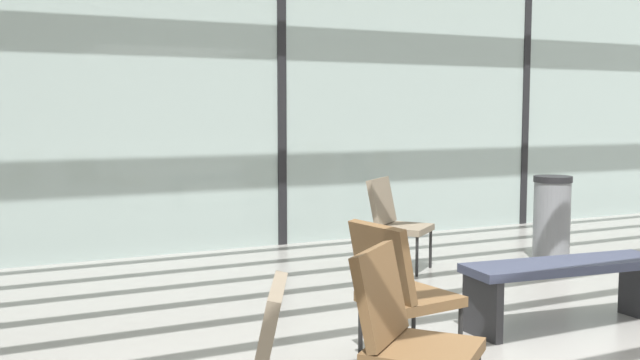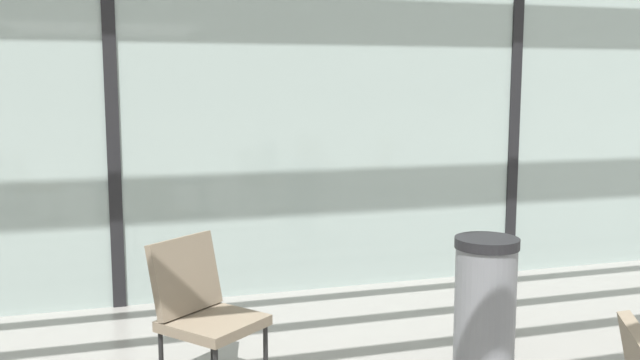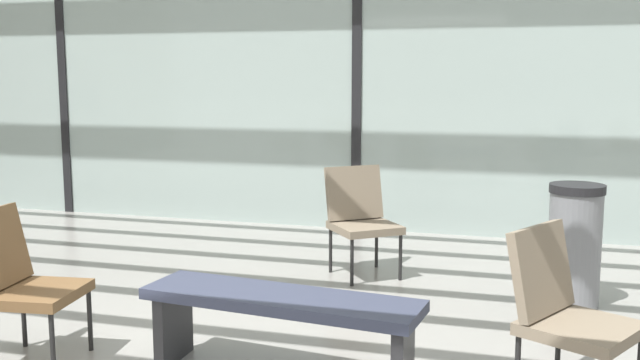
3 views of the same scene
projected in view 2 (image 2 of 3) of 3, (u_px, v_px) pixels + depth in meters
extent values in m
cube|color=#A3B7B2|center=(111.00, 82.00, 5.39)|extent=(14.00, 0.08, 3.52)
cube|color=black|center=(111.00, 82.00, 5.39)|extent=(0.10, 0.12, 3.52)
cube|color=black|center=(513.00, 82.00, 6.40)|extent=(0.10, 0.12, 3.52)
ellipsoid|color=silver|center=(178.00, 58.00, 11.74)|extent=(12.78, 4.30, 4.30)
sphere|color=black|center=(61.00, 27.00, 9.33)|extent=(0.28, 0.28, 0.28)
sphere|color=black|center=(132.00, 29.00, 9.59)|extent=(0.28, 0.28, 0.28)
sphere|color=black|center=(198.00, 30.00, 9.85)|extent=(0.28, 0.28, 0.28)
sphere|color=black|center=(261.00, 32.00, 10.11)|extent=(0.28, 0.28, 0.28)
sphere|color=black|center=(322.00, 33.00, 10.37)|extent=(0.28, 0.28, 0.28)
cube|color=#7F705B|center=(213.00, 323.00, 4.03)|extent=(0.67, 0.67, 0.06)
cube|color=#7F705B|center=(185.00, 275.00, 4.12)|extent=(0.46, 0.41, 0.44)
cylinder|color=black|center=(266.00, 356.00, 4.11)|extent=(0.03, 0.03, 0.37)
cylinder|color=black|center=(213.00, 341.00, 4.35)|extent=(0.03, 0.03, 0.37)
cylinder|color=slate|center=(485.00, 314.00, 4.20)|extent=(0.36, 0.36, 0.80)
cylinder|color=black|center=(487.00, 243.00, 4.14)|extent=(0.38, 0.38, 0.06)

